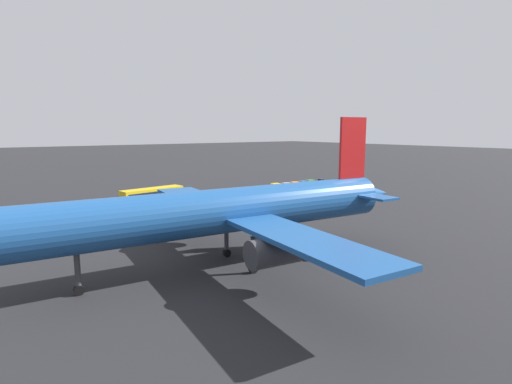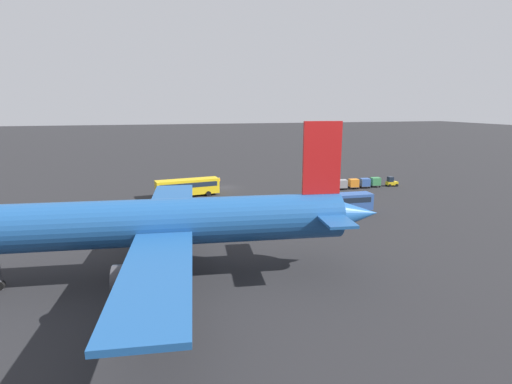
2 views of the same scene
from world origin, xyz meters
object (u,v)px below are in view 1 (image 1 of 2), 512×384
Objects in this scene: worker_person at (170,191)px; cargo_cart_green at (310,183)px; cargo_cart_grey at (287,186)px; airplane at (227,212)px; shuttle_bus_far at (305,197)px; baggage_tug at (322,183)px; cargo_cart_yellow at (276,187)px; shuttle_bus_near at (152,195)px; cargo_cart_blue at (303,184)px; cargo_cart_orange at (295,185)px.

worker_person is 34.14m from cargo_cart_green.
cargo_cart_grey is (-24.21, 11.29, 0.32)m from worker_person.
shuttle_bus_far is (-29.12, -18.98, -4.08)m from airplane.
baggage_tug reaches higher than cargo_cart_yellow.
cargo_cart_grey is at bearing 168.57° from shuttle_bus_near.
worker_person is 23.94m from cargo_cart_yellow.
cargo_cart_blue is (-29.67, 11.12, 0.32)m from worker_person.
shuttle_bus_near is 0.97× the size of shuttle_bus_far.
shuttle_bus_far is 5.94× the size of cargo_cart_yellow.
shuttle_bus_far reaches higher than cargo_cart_green.
worker_person is 31.68m from cargo_cart_blue.
airplane is 22.23× the size of cargo_cart_grey.
shuttle_bus_far is at bearing 43.67° from cargo_cart_green.
baggage_tug is 37.90m from worker_person.
worker_person is 29.19m from cargo_cart_orange.
cargo_cart_green and cargo_cart_orange have the same top height.
worker_person is (-7.83, -9.46, -1.14)m from shuttle_bus_near.
cargo_cart_grey is at bearing 3.62° from cargo_cart_green.
shuttle_bus_near reaches higher than cargo_cart_green.
shuttle_bus_far reaches higher than worker_person.
shuttle_bus_near is 5.74× the size of cargo_cart_yellow.
cargo_cart_green and cargo_cart_blue have the same top height.
cargo_cart_orange is at bearing 2.64° from cargo_cart_blue.
cargo_cart_green is (3.92, -0.06, 0.25)m from baggage_tug.
worker_person is 0.80× the size of cargo_cart_green.
cargo_cart_green reaches higher than worker_person.
cargo_cart_orange and cargo_cart_yellow have the same top height.
baggage_tug is at bearing -177.83° from cargo_cart_grey.
shuttle_bus_near is 5.74× the size of cargo_cart_grey.
shuttle_bus_near reaches higher than cargo_cart_yellow.
cargo_cart_blue is 5.46m from cargo_cart_grey.
cargo_cart_yellow is (-7.12, -17.43, -0.68)m from shuttle_bus_far.
baggage_tug is at bearing 163.39° from worker_person.
airplane is at bearing 37.51° from cargo_cart_green.
airplane is 55.12m from cargo_cart_orange.
baggage_tug reaches higher than cargo_cart_orange.
cargo_cart_orange is at bearing 157.35° from worker_person.
shuttle_bus_near is 32.11m from cargo_cart_grey.
cargo_cart_grey is 2.82m from cargo_cart_yellow.
cargo_cart_blue is 1.00× the size of cargo_cart_yellow.
airplane is 62.77m from baggage_tug.
cargo_cart_orange is (-34.77, 1.78, -0.82)m from shuttle_bus_near.
shuttle_bus_far is 5.94× the size of cargo_cart_orange.
worker_person is (36.32, -10.83, -0.07)m from baggage_tug.
cargo_cart_yellow is (-21.48, 10.56, 0.32)m from worker_person.
cargo_cart_green is 1.00× the size of cargo_cart_grey.
baggage_tug is 1.15× the size of cargo_cart_orange.
cargo_cart_blue is (6.65, 0.28, 0.25)m from baggage_tug.
cargo_cart_grey is (12.10, 0.46, 0.25)m from baggage_tug.
baggage_tug is 1.15× the size of cargo_cart_grey.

